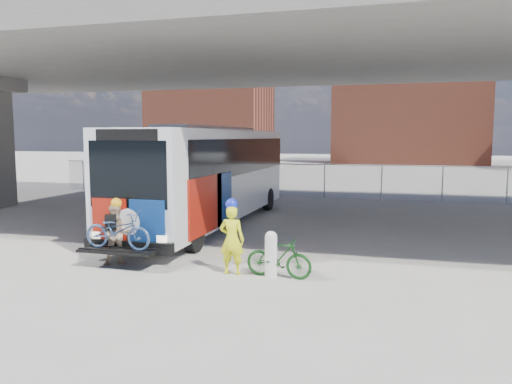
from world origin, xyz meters
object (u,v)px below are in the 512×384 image
at_px(bollard, 271,252).
at_px(cyclist_hivis, 232,238).
at_px(bike_parked, 279,258).
at_px(bus, 211,169).
at_px(cyclist_tan, 117,234).

height_order(bollard, cyclist_hivis, cyclist_hivis).
bearing_deg(bike_parked, cyclist_hivis, 96.15).
bearing_deg(bike_parked, bus, 39.16).
bearing_deg(cyclist_hivis, bollard, 179.71).
relative_size(bollard, cyclist_hivis, 0.60).
bearing_deg(bus, cyclist_tan, -91.53).
distance_m(cyclist_hivis, bike_parked, 1.23).
distance_m(cyclist_tan, bike_parked, 4.29).
bearing_deg(bollard, bus, 121.79).
bearing_deg(bike_parked, cyclist_tan, 96.20).
relative_size(bollard, cyclist_tan, 0.63).
height_order(bus, bollard, bus).
distance_m(bollard, cyclist_hivis, 1.02).
distance_m(bus, cyclist_tan, 6.45).
bearing_deg(bus, cyclist_hivis, -65.02).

